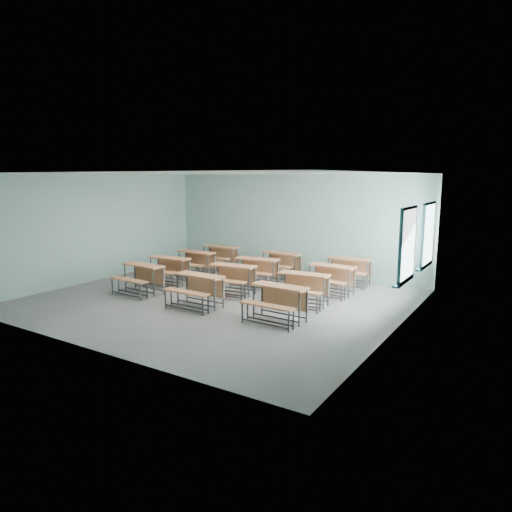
% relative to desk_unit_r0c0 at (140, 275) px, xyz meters
% --- Properties ---
extents(room, '(9.04, 8.04, 3.24)m').
position_rel_desk_unit_r0c0_xyz_m(room, '(2.23, 0.66, 1.07)').
color(room, slate).
rests_on(room, ground).
extents(desk_unit_r0c0, '(1.31, 0.92, 0.79)m').
position_rel_desk_unit_r0c0_xyz_m(desk_unit_r0c0, '(0.00, 0.00, 0.00)').
color(desk_unit_r0c0, '#B36940').
rests_on(desk_unit_r0c0, ground).
extents(desk_unit_r0c1, '(1.27, 0.86, 0.79)m').
position_rel_desk_unit_r0c0_xyz_m(desk_unit_r0c1, '(2.10, -0.19, 0.00)').
color(desk_unit_r0c1, '#B36940').
rests_on(desk_unit_r0c1, ground).
extents(desk_unit_r0c2, '(1.28, 0.88, 0.79)m').
position_rel_desk_unit_r0c0_xyz_m(desk_unit_r0c2, '(4.30, -0.14, 0.00)').
color(desk_unit_r0c2, '#B36940').
rests_on(desk_unit_r0c2, ground).
extents(desk_unit_r1c0, '(1.31, 0.92, 0.79)m').
position_rel_desk_unit_r0c0_xyz_m(desk_unit_r1c0, '(-0.16, 1.21, 0.00)').
color(desk_unit_r1c0, '#B36940').
rests_on(desk_unit_r1c0, ground).
extents(desk_unit_r1c1, '(1.34, 0.97, 0.79)m').
position_rel_desk_unit_r0c0_xyz_m(desk_unit_r1c1, '(2.10, 1.24, 0.00)').
color(desk_unit_r1c1, '#B36940').
rests_on(desk_unit_r1c1, ground).
extents(desk_unit_r1c2, '(1.33, 0.95, 0.79)m').
position_rel_desk_unit_r0c0_xyz_m(desk_unit_r1c2, '(4.19, 1.28, 0.00)').
color(desk_unit_r1c2, '#B36940').
rests_on(desk_unit_r1c2, ground).
extents(desk_unit_r2c0, '(1.27, 0.86, 0.79)m').
position_rel_desk_unit_r0c0_xyz_m(desk_unit_r2c0, '(-0.19, 2.46, 0.00)').
color(desk_unit_r2c0, '#B36940').
rests_on(desk_unit_r2c0, ground).
extents(desk_unit_r2c1, '(1.36, 1.00, 0.79)m').
position_rel_desk_unit_r0c0_xyz_m(desk_unit_r2c1, '(2.13, 2.43, 0.00)').
color(desk_unit_r2c1, '#B36940').
rests_on(desk_unit_r2c1, ground).
extents(desk_unit_r2c2, '(1.30, 0.91, 0.79)m').
position_rel_desk_unit_r0c0_xyz_m(desk_unit_r2c2, '(4.35, 2.62, 0.00)').
color(desk_unit_r2c2, '#B36940').
rests_on(desk_unit_r2c2, ground).
extents(desk_unit_r3c0, '(1.30, 0.91, 0.79)m').
position_rel_desk_unit_r0c0_xyz_m(desk_unit_r3c0, '(-0.25, 3.82, 0.00)').
color(desk_unit_r3c0, '#B36940').
rests_on(desk_unit_r3c0, ground).
extents(desk_unit_r3c1, '(1.31, 0.92, 0.79)m').
position_rel_desk_unit_r0c0_xyz_m(desk_unit_r3c1, '(2.20, 3.73, 0.00)').
color(desk_unit_r3c1, '#B36940').
rests_on(desk_unit_r3c1, ground).
extents(desk_unit_r3c2, '(1.32, 0.94, 0.79)m').
position_rel_desk_unit_r0c0_xyz_m(desk_unit_r3c2, '(4.37, 3.91, 0.00)').
color(desk_unit_r3c2, '#B36940').
rests_on(desk_unit_r3c2, ground).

